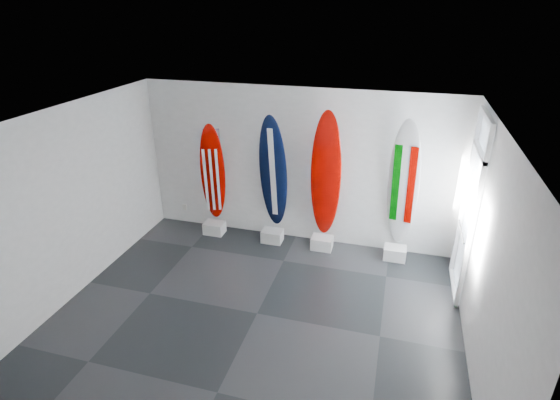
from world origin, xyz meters
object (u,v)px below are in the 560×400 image
(surfboard_usa, at_px, (213,173))
(surfboard_navy, at_px, (273,174))
(surfboard_swiss, at_px, (326,176))
(surfboard_italy, at_px, (403,185))

(surfboard_usa, xyz_separation_m, surfboard_navy, (1.24, 0.00, 0.13))
(surfboard_usa, relative_size, surfboard_navy, 0.89)
(surfboard_navy, distance_m, surfboard_swiss, 1.00)
(surfboard_usa, xyz_separation_m, surfboard_italy, (3.60, 0.00, 0.17))
(surfboard_swiss, bearing_deg, surfboard_navy, 177.10)
(surfboard_navy, height_order, surfboard_italy, surfboard_italy)
(surfboard_navy, height_order, surfboard_swiss, surfboard_swiss)
(surfboard_usa, bearing_deg, surfboard_italy, -19.26)
(surfboard_navy, relative_size, surfboard_italy, 0.97)
(surfboard_usa, height_order, surfboard_italy, surfboard_italy)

